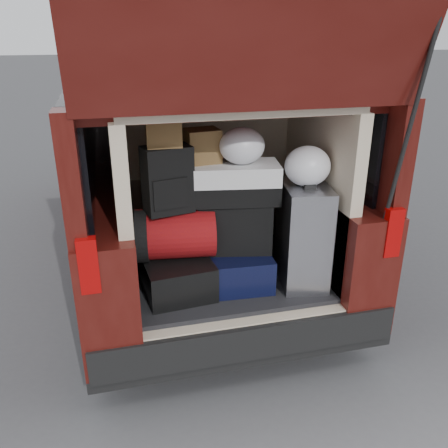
{
  "coord_description": "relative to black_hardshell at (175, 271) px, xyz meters",
  "views": [
    {
      "loc": [
        -0.71,
        -2.55,
        2.14
      ],
      "look_at": [
        -0.02,
        0.2,
        0.95
      ],
      "focal_mm": 38.0,
      "sensor_mm": 36.0,
      "label": 1
    }
  ],
  "objects": [
    {
      "name": "black_hardshell",
      "position": [
        0.0,
        0.0,
        0.0
      ],
      "size": [
        0.47,
        0.61,
        0.23
      ],
      "primitive_type": "cube",
      "rotation": [
        0.0,
        0.0,
        0.09
      ],
      "color": "black",
      "rests_on": "load_floor"
    },
    {
      "name": "twotone_duffel",
      "position": [
        0.4,
        0.01,
        0.57
      ],
      "size": [
        0.58,
        0.36,
        0.24
      ],
      "primitive_type": "cube",
      "rotation": [
        0.0,
        0.0,
        -0.16
      ],
      "color": "silver",
      "rests_on": "black_soft_case"
    },
    {
      "name": "red_duffel",
      "position": [
        0.01,
        -0.01,
        0.27
      ],
      "size": [
        0.52,
        0.37,
        0.32
      ],
      "primitive_type": "cube",
      "rotation": [
        0.0,
        0.0,
        -0.12
      ],
      "color": "maroon",
      "rests_on": "black_hardshell"
    },
    {
      "name": "plastic_bag_right",
      "position": [
        0.83,
        -0.12,
        0.68
      ],
      "size": [
        0.33,
        0.32,
        0.25
      ],
      "primitive_type": "ellipsoid",
      "rotation": [
        0.0,
        0.0,
        0.19
      ],
      "color": "white",
      "rests_on": "silver_roller"
    },
    {
      "name": "navy_hardshell",
      "position": [
        0.4,
        -0.0,
        -0.0
      ],
      "size": [
        0.45,
        0.54,
        0.23
      ],
      "primitive_type": "cube",
      "rotation": [
        0.0,
        0.0,
        -0.06
      ],
      "color": "black",
      "rests_on": "load_floor"
    },
    {
      "name": "black_soft_case",
      "position": [
        0.41,
        0.02,
        0.28
      ],
      "size": [
        0.51,
        0.37,
        0.34
      ],
      "primitive_type": "cube",
      "rotation": [
        0.0,
        0.0,
        -0.21
      ],
      "color": "black",
      "rests_on": "navy_hardshell"
    },
    {
      "name": "load_floor",
      "position": [
        0.36,
        0.11,
        -0.39
      ],
      "size": [
        1.24,
        1.05,
        0.55
      ],
      "primitive_type": "cube",
      "color": "black",
      "rests_on": "ground"
    },
    {
      "name": "ground",
      "position": [
        0.36,
        -0.16,
        -0.66
      ],
      "size": [
        80.0,
        80.0,
        0.0
      ],
      "primitive_type": "plane",
      "color": "#3E3E41",
      "rests_on": "ground"
    },
    {
      "name": "minivan",
      "position": [
        0.36,
        1.69,
        0.25
      ],
      "size": [
        1.9,
        5.35,
        2.77
      ],
      "color": "black",
      "rests_on": "ground"
    },
    {
      "name": "backpack",
      "position": [
        -0.02,
        -0.03,
        0.63
      ],
      "size": [
        0.31,
        0.22,
        0.4
      ],
      "primitive_type": "cube",
      "rotation": [
        0.0,
        0.0,
        0.21
      ],
      "color": "black",
      "rests_on": "red_duffel"
    },
    {
      "name": "silver_roller",
      "position": [
        0.83,
        -0.11,
        0.22
      ],
      "size": [
        0.35,
        0.49,
        0.67
      ],
      "primitive_type": "cube",
      "rotation": [
        0.0,
        0.0,
        -0.17
      ],
      "color": "silver",
      "rests_on": "load_floor"
    },
    {
      "name": "plastic_bag_center",
      "position": [
        0.44,
        -0.0,
        0.8
      ],
      "size": [
        0.31,
        0.3,
        0.22
      ],
      "primitive_type": "ellipsoid",
      "rotation": [
        0.0,
        0.0,
        -0.13
      ],
      "color": "white",
      "rests_on": "twotone_duffel"
    },
    {
      "name": "grocery_sack_upper",
      "position": [
        0.22,
        0.09,
        0.79
      ],
      "size": [
        0.22,
        0.19,
        0.21
      ],
      "primitive_type": "cube",
      "rotation": [
        0.0,
        0.0,
        0.12
      ],
      "color": "brown",
      "rests_on": "twotone_duffel"
    },
    {
      "name": "grocery_sack_lower",
      "position": [
        -0.03,
        -0.02,
        0.92
      ],
      "size": [
        0.21,
        0.17,
        0.18
      ],
      "primitive_type": "cube",
      "rotation": [
        0.0,
        0.0,
        -0.05
      ],
      "color": "brown",
      "rests_on": "backpack"
    }
  ]
}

